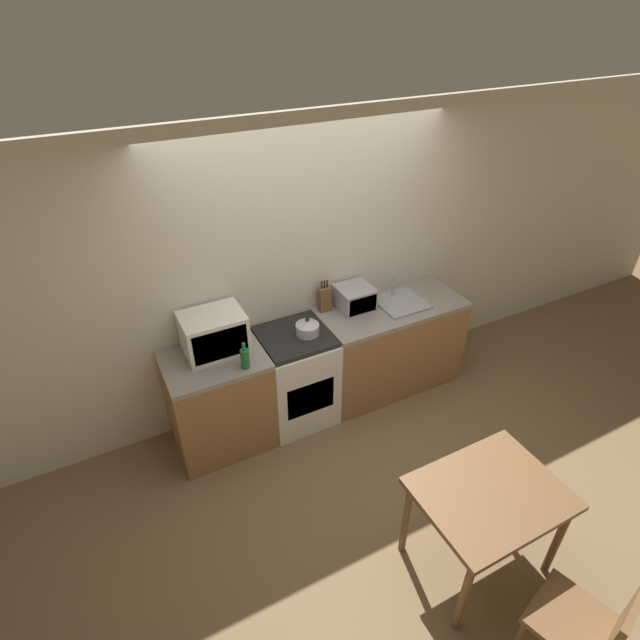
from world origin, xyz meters
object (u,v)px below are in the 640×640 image
at_px(kettle, 307,327).
at_px(dining_chair, 591,625).
at_px(bottle, 245,358).
at_px(microwave, 214,333).
at_px(stove_range, 296,376).
at_px(dining_table, 488,502).
at_px(toaster_oven, 355,298).

distance_m(kettle, dining_chair, 2.67).
height_order(kettle, bottle, bottle).
distance_m(kettle, microwave, 0.77).
relative_size(stove_range, dining_table, 1.00).
bearing_deg(bottle, dining_table, -59.13).
relative_size(stove_range, dining_chair, 1.02).
height_order(microwave, dining_table, microwave).
relative_size(microwave, dining_table, 0.54).
xyz_separation_m(microwave, toaster_oven, (1.31, 0.03, -0.06)).
xyz_separation_m(bottle, toaster_oven, (1.17, 0.35, 0.02)).
bearing_deg(toaster_oven, dining_table, -95.37).
bearing_deg(bottle, dining_chair, -66.88).
bearing_deg(dining_chair, bottle, 96.40).
height_order(stove_range, kettle, kettle).
xyz_separation_m(toaster_oven, dining_chair, (-0.14, -2.77, -0.52)).
relative_size(microwave, toaster_oven, 1.56).
bearing_deg(dining_table, bottle, 120.87).
xyz_separation_m(microwave, dining_chair, (1.17, -2.74, -0.58)).
bearing_deg(microwave, stove_range, -9.04).
bearing_deg(dining_chair, stove_range, 84.54).
bearing_deg(toaster_oven, kettle, -162.85).
height_order(kettle, toaster_oven, toaster_oven).
relative_size(kettle, toaster_oven, 0.63).
distance_m(microwave, dining_chair, 3.03).
height_order(microwave, bottle, microwave).
xyz_separation_m(microwave, dining_table, (1.12, -1.97, -0.43)).
xyz_separation_m(kettle, dining_chair, (0.42, -2.60, -0.48)).
distance_m(toaster_oven, dining_table, 2.04).
xyz_separation_m(kettle, dining_table, (0.37, -1.83, -0.33)).
height_order(toaster_oven, dining_chair, toaster_oven).
distance_m(bottle, dining_table, 1.95).
relative_size(bottle, dining_chair, 0.25).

